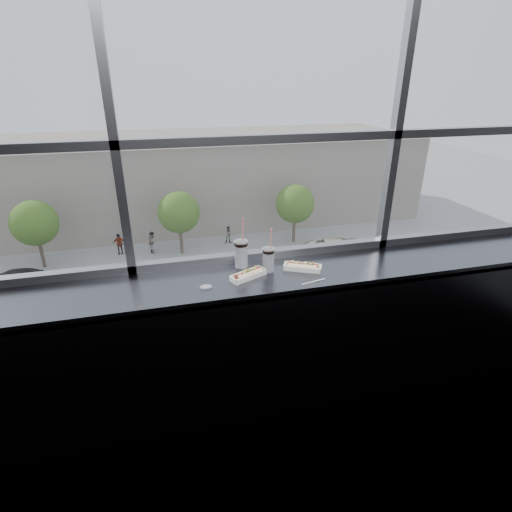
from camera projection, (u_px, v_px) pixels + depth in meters
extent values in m
plane|color=black|center=(265.00, 317.00, 3.34)|extent=(6.00, 0.00, 6.00)
plane|color=silver|center=(266.00, 92.00, 2.64)|extent=(6.00, 0.00, 6.00)
cube|color=#54565E|center=(276.00, 277.00, 2.89)|extent=(6.00, 0.55, 0.06)
cube|color=#54565E|center=(285.00, 356.00, 2.88)|extent=(6.00, 0.04, 1.04)
cube|color=white|center=(248.00, 277.00, 2.81)|extent=(0.28, 0.19, 0.01)
cube|color=white|center=(248.00, 275.00, 2.80)|extent=(0.28, 0.19, 0.04)
cylinder|color=beige|center=(248.00, 274.00, 2.79)|extent=(0.21, 0.13, 0.05)
cylinder|color=maroon|center=(248.00, 272.00, 2.79)|extent=(0.21, 0.12, 0.03)
cube|color=white|center=(302.00, 270.00, 2.92)|extent=(0.28, 0.20, 0.01)
cube|color=white|center=(303.00, 267.00, 2.91)|extent=(0.28, 0.20, 0.04)
cylinder|color=beige|center=(303.00, 266.00, 2.91)|extent=(0.21, 0.13, 0.05)
cylinder|color=maroon|center=(303.00, 265.00, 2.90)|extent=(0.21, 0.13, 0.03)
cylinder|color=white|center=(241.00, 254.00, 2.93)|extent=(0.10, 0.10, 0.19)
cylinder|color=black|center=(241.00, 244.00, 2.90)|extent=(0.10, 0.10, 0.02)
cylinder|color=silver|center=(241.00, 242.00, 2.89)|extent=(0.11, 0.11, 0.01)
cylinder|color=#FD7970|center=(243.00, 231.00, 2.85)|extent=(0.01, 0.05, 0.20)
cylinder|color=white|center=(268.00, 260.00, 2.87)|extent=(0.08, 0.08, 0.17)
cylinder|color=black|center=(269.00, 251.00, 2.84)|extent=(0.09, 0.09, 0.02)
cylinder|color=silver|center=(269.00, 249.00, 2.83)|extent=(0.09, 0.09, 0.01)
cylinder|color=#FD7970|center=(271.00, 239.00, 2.80)|extent=(0.01, 0.04, 0.18)
cylinder|color=white|center=(314.00, 282.00, 2.74)|extent=(0.19, 0.05, 0.01)
ellipsoid|color=silver|center=(206.00, 287.00, 2.66)|extent=(0.09, 0.07, 0.02)
plane|color=#969696|center=(164.00, 202.00, 46.49)|extent=(120.00, 120.00, 0.00)
cube|color=#969696|center=(209.00, 486.00, 14.27)|extent=(50.00, 14.00, 0.04)
cube|color=black|center=(180.00, 303.00, 25.74)|extent=(80.00, 10.00, 0.06)
cube|color=#969696|center=(172.00, 254.00, 32.80)|extent=(80.00, 6.00, 0.04)
cube|color=gray|center=(163.00, 179.00, 39.99)|extent=(50.00, 14.00, 8.00)
imported|color=navy|center=(411.00, 290.00, 24.92)|extent=(2.98, 6.82, 2.25)
imported|color=black|center=(77.00, 337.00, 20.51)|extent=(2.91, 6.53, 2.14)
imported|color=white|center=(340.00, 245.00, 31.76)|extent=(2.85, 6.46, 2.13)
imported|color=#7C0B00|center=(210.00, 321.00, 22.13)|extent=(2.97, 5.80, 1.85)
imported|color=black|center=(28.00, 278.00, 26.65)|extent=(3.23, 6.38, 2.04)
imported|color=#66605B|center=(153.00, 240.00, 32.76)|extent=(0.71, 0.94, 2.12)
imported|color=#66605B|center=(119.00, 242.00, 32.41)|extent=(0.93, 0.70, 2.09)
imported|color=#66605B|center=(229.00, 233.00, 34.51)|extent=(0.82, 0.62, 1.85)
cylinder|color=#47382B|center=(41.00, 252.00, 30.11)|extent=(0.25, 0.25, 2.53)
sphere|color=#47771F|center=(34.00, 223.00, 29.15)|extent=(3.37, 3.37, 3.37)
cylinder|color=#47382B|center=(181.00, 239.00, 32.48)|extent=(0.25, 0.25, 2.51)
sphere|color=#47771F|center=(179.00, 212.00, 31.53)|extent=(3.35, 3.35, 3.35)
cylinder|color=#47382B|center=(294.00, 229.00, 34.69)|extent=(0.25, 0.25, 2.48)
sphere|color=#47771F|center=(295.00, 204.00, 33.75)|extent=(3.31, 3.31, 3.31)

